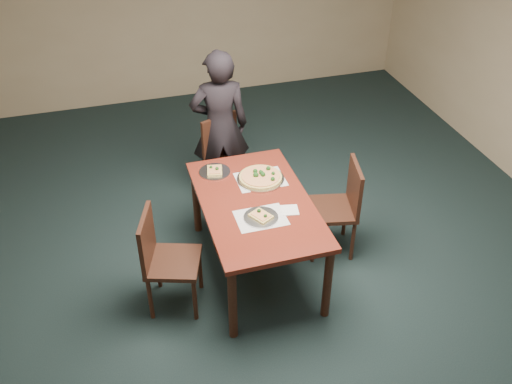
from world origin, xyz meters
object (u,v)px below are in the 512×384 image
object	(u,v)px
dining_table	(256,211)
diner	(220,127)
slice_plate_far	(215,171)
pizza_pan	(261,177)
chair_far	(227,155)
slice_plate_near	(261,217)
chair_right	(341,203)
chair_left	(163,256)

from	to	relation	value
dining_table	diner	world-z (taller)	diner
slice_plate_far	pizza_pan	bearing A→B (deg)	-31.74
chair_far	diner	world-z (taller)	diner
diner	slice_plate_far	size ratio (longest dim) A/B	5.72
slice_plate_near	slice_plate_far	distance (m)	0.78
dining_table	chair_right	size ratio (longest dim) A/B	1.65
chair_left	pizza_pan	distance (m)	1.11
dining_table	pizza_pan	xyz separation A→B (m)	(0.13, 0.31, 0.12)
chair_far	slice_plate_far	distance (m)	0.71
slice_plate_near	slice_plate_far	size ratio (longest dim) A/B	1.00
chair_far	diner	size ratio (longest dim) A/B	0.57
chair_far	diner	xyz separation A→B (m)	(-0.04, 0.09, 0.29)
chair_left	diner	world-z (taller)	diner
chair_right	slice_plate_far	world-z (taller)	chair_right
chair_right	slice_plate_far	xyz separation A→B (m)	(-1.04, 0.46, 0.25)
chair_right	slice_plate_far	distance (m)	1.17
diner	slice_plate_near	distance (m)	1.46
pizza_pan	slice_plate_far	xyz separation A→B (m)	(-0.36, 0.22, -0.01)
chair_left	slice_plate_far	size ratio (longest dim) A/B	3.25
chair_far	chair_left	distance (m)	1.59
pizza_pan	diner	bearing A→B (deg)	98.66
dining_table	pizza_pan	size ratio (longest dim) A/B	3.60
chair_far	slice_plate_near	size ratio (longest dim) A/B	3.25
dining_table	chair_far	distance (m)	1.16
diner	pizza_pan	xyz separation A→B (m)	(0.14, -0.94, -0.03)
dining_table	diner	distance (m)	1.25
chair_right	slice_plate_near	distance (m)	0.92
chair_left	slice_plate_near	bearing A→B (deg)	-74.13
diner	pizza_pan	bearing A→B (deg)	103.83
dining_table	diner	xyz separation A→B (m)	(-0.01, 1.24, 0.14)
chair_far	slice_plate_near	distance (m)	1.39
chair_left	chair_right	size ratio (longest dim) A/B	1.00
chair_left	diner	size ratio (longest dim) A/B	0.57
dining_table	chair_left	bearing A→B (deg)	-167.42
dining_table	slice_plate_near	world-z (taller)	slice_plate_near
dining_table	chair_left	size ratio (longest dim) A/B	1.65
chair_left	pizza_pan	size ratio (longest dim) A/B	2.18
dining_table	slice_plate_far	world-z (taller)	slice_plate_far
diner	slice_plate_near	xyz separation A→B (m)	(-0.01, -1.46, -0.04)
chair_left	slice_plate_near	distance (m)	0.84
slice_plate_near	diner	bearing A→B (deg)	89.47
dining_table	chair_right	world-z (taller)	chair_right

